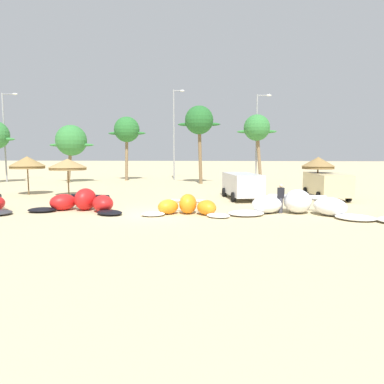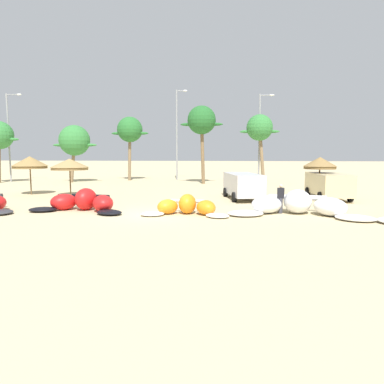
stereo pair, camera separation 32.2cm
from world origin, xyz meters
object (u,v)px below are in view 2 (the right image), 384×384
kite_left (83,202)px  person_near_kites (281,199)px  parked_car_second (243,184)px  kite_center (298,205)px  palm_left (75,141)px  palm_center_left (202,121)px  lamppost_west_center (177,131)px  kite_left_of_center (187,207)px  lamppost_west (10,133)px  palm_left_of_gap (130,130)px  beach_umbrella_middle (70,164)px  parked_van (328,184)px  lamppost_east_center (260,134)px  beach_umbrella_near_palms (320,163)px  beach_umbrella_near_van (30,162)px  palm_center_right (260,129)px

kite_left → person_near_kites: size_ratio=3.64×
parked_car_second → person_near_kites: (1.83, -5.96, -0.27)m
kite_center → palm_left: 28.58m
palm_center_left → lamppost_west_center: (-3.38, 5.37, -0.70)m
kite_left_of_center → lamppost_west: 30.52m
kite_left_of_center → kite_left: bearing=174.0°
parked_car_second → palm_left_of_gap: size_ratio=0.67×
beach_umbrella_middle → parked_van: bearing=1.6°
palm_left → lamppost_east_center: 20.84m
palm_left_of_gap → palm_center_left: bearing=-23.4°
person_near_kites → parked_car_second: bearing=107.1°
beach_umbrella_middle → kite_left_of_center: bearing=-36.0°
kite_center → parked_van: bearing=63.9°
beach_umbrella_near_palms → palm_center_left: palm_center_left is taller
kite_left → palm_left: (-8.91, 18.98, 4.19)m
kite_left_of_center → beach_umbrella_near_van: beach_umbrella_near_van is taller
lamppost_west → beach_umbrella_middle: bearing=-44.2°
kite_left → kite_center: bearing=0.0°
kite_left_of_center → beach_umbrella_near_van: bearing=149.7°
beach_umbrella_middle → lamppost_west: lamppost_west is taller
parked_van → parked_car_second: (-6.17, -0.87, -0.00)m
parked_van → palm_left: 27.40m
person_near_kites → palm_center_right: 20.69m
beach_umbrella_near_palms → palm_left_of_gap: (-18.57, 14.96, 3.46)m
palm_center_left → beach_umbrella_near_van: bearing=-138.3°
beach_umbrella_near_van → palm_center_left: (12.82, 11.42, 4.12)m
kite_center → palm_left_of_gap: palm_left_of_gap is taller
lamppost_west_center → kite_left: bearing=-94.9°
parked_van → palm_left: palm_left is taller
palm_left_of_gap → lamppost_east_center: lamppost_east_center is taller
beach_umbrella_near_van → lamppost_west_center: size_ratio=0.28×
kite_left_of_center → palm_center_left: palm_center_left is taller
beach_umbrella_near_van → parked_car_second: beach_umbrella_near_van is taller
beach_umbrella_near_van → palm_left: 12.02m
palm_left → kite_left_of_center: bearing=-52.6°
kite_left → kite_left_of_center: bearing=-6.0°
palm_left_of_gap → lamppost_east_center: size_ratio=0.78×
beach_umbrella_near_van → palm_center_right: bearing=34.3°
parked_van → person_near_kites: size_ratio=3.26×
beach_umbrella_near_palms → palm_left_of_gap: palm_left_of_gap is taller
kite_left → palm_left_of_gap: size_ratio=0.77×
beach_umbrella_middle → beach_umbrella_near_palms: beach_umbrella_near_palms is taller
beach_umbrella_near_palms → beach_umbrella_near_van: bearing=-179.1°
palm_left → beach_umbrella_near_palms: bearing=-25.5°
beach_umbrella_near_palms → lamppost_east_center: size_ratio=0.31×
kite_center → palm_left_of_gap: bearing=124.7°
kite_left → lamppost_west: bearing=131.1°
palm_left → palm_center_right: 20.68m
lamppost_east_center → palm_left_of_gap: bearing=173.7°
kite_left_of_center → beach_umbrella_middle: 12.36m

